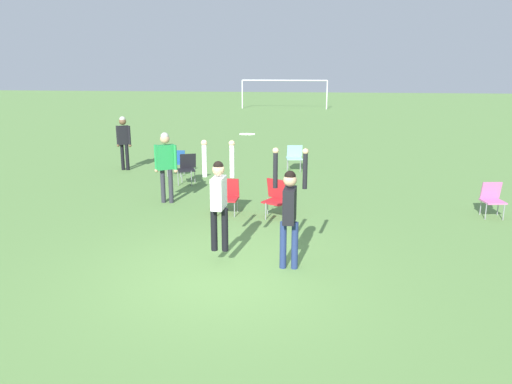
{
  "coord_description": "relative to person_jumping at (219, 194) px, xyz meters",
  "views": [
    {
      "loc": [
        1.49,
        -7.98,
        3.52
      ],
      "look_at": [
        0.39,
        0.66,
        1.3
      ],
      "focal_mm": 35.0,
      "sensor_mm": 36.0,
      "label": 1
    }
  ],
  "objects": [
    {
      "name": "camping_chair_3",
      "position": [
        -2.91,
        7.29,
        -0.83
      ],
      "size": [
        0.57,
        0.6,
        0.8
      ],
      "rotation": [
        0.0,
        0.0,
        3.25
      ],
      "color": "gray",
      "rests_on": "ground_plane"
    },
    {
      "name": "camping_chair_2",
      "position": [
        -2.23,
        6.12,
        -0.78
      ],
      "size": [
        0.63,
        0.69,
        0.9
      ],
      "rotation": [
        0.0,
        0.0,
        3.54
      ],
      "color": "gray",
      "rests_on": "ground_plane"
    },
    {
      "name": "person_jumping",
      "position": [
        0.0,
        0.0,
        0.0
      ],
      "size": [
        0.59,
        0.45,
        2.02
      ],
      "rotation": [
        0.0,
        0.0,
        1.52
      ],
      "color": "black",
      "rests_on": "ground_plane"
    },
    {
      "name": "camping_chair_4",
      "position": [
        -0.44,
        3.19,
        -0.84
      ],
      "size": [
        0.53,
        0.57,
        0.84
      ],
      "rotation": [
        0.0,
        0.0,
        3.11
      ],
      "color": "gray",
      "rests_on": "ground_plane"
    },
    {
      "name": "frisbee",
      "position": [
        0.52,
        -0.06,
        1.08
      ],
      "size": [
        0.27,
        0.27,
        0.03
      ],
      "color": "white"
    },
    {
      "name": "soccer_goal",
      "position": [
        -1.23,
        33.42,
        0.53
      ],
      "size": [
        7.1,
        0.1,
        2.35
      ],
      "color": "white",
      "rests_on": "ground_plane"
    },
    {
      "name": "ground_plane",
      "position": [
        0.24,
        -0.39,
        -1.31
      ],
      "size": [
        120.0,
        120.0,
        0.0
      ],
      "primitive_type": "plane",
      "color": "#608C47"
    },
    {
      "name": "person_defending",
      "position": [
        1.26,
        -0.06,
        -0.16
      ],
      "size": [
        0.61,
        0.47,
        2.17
      ],
      "rotation": [
        0.0,
        0.0,
        -1.62
      ],
      "color": "navy",
      "rests_on": "ground_plane"
    },
    {
      "name": "person_spectator_near",
      "position": [
        -4.88,
        7.84,
        -0.19
      ],
      "size": [
        0.53,
        0.38,
        1.84
      ],
      "rotation": [
        0.0,
        0.0,
        0.61
      ],
      "color": "black",
      "rests_on": "ground_plane"
    },
    {
      "name": "person_spectator_far",
      "position": [
        -2.19,
        3.92,
        -0.18
      ],
      "size": [
        0.62,
        0.44,
        1.86
      ],
      "rotation": [
        0.0,
        0.0,
        0.62
      ],
      "color": "#2D2D38",
      "rests_on": "ground_plane"
    },
    {
      "name": "camping_chair_0",
      "position": [
        5.86,
        3.7,
        -0.84
      ],
      "size": [
        0.54,
        0.58,
        0.82
      ],
      "rotation": [
        0.0,
        0.0,
        3.31
      ],
      "color": "gray",
      "rests_on": "ground_plane"
    },
    {
      "name": "camping_chair_1",
      "position": [
        0.91,
        8.49,
        -0.8
      ],
      "size": [
        0.6,
        0.64,
        0.85
      ],
      "rotation": [
        0.0,
        0.0,
        3.31
      ],
      "color": "gray",
      "rests_on": "ground_plane"
    },
    {
      "name": "camping_chair_5",
      "position": [
        0.76,
        3.09,
        -0.82
      ],
      "size": [
        0.69,
        0.76,
        0.88
      ],
      "rotation": [
        0.0,
        0.0,
        2.66
      ],
      "color": "gray",
      "rests_on": "ground_plane"
    }
  ]
}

